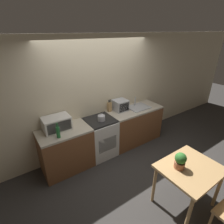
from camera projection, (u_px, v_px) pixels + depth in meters
name	position (u px, v px, depth m)	size (l,w,h in m)	color
ground_plane	(123.00, 165.00, 3.78)	(16.00, 16.00, 0.00)	#33302D
wall_back	(99.00, 96.00, 3.95)	(10.00, 0.06, 2.60)	beige
counter_left_run	(66.00, 149.00, 3.55)	(1.00, 0.62, 0.90)	brown
counter_right_run	(134.00, 125.00, 4.47)	(1.38, 0.62, 0.90)	brown
stove_range	(100.00, 137.00, 3.96)	(0.62, 0.62, 0.90)	silver
kettle	(101.00, 117.00, 3.69)	(0.16, 0.16, 0.20)	#B7B7BC
microwave	(57.00, 123.00, 3.34)	(0.51, 0.35, 0.26)	silver
bottle	(58.00, 132.00, 3.09)	(0.07, 0.07, 0.29)	#1E662D
knife_block	(110.00, 107.00, 4.09)	(0.09, 0.06, 0.30)	tan
toaster_oven	(120.00, 105.00, 4.14)	(0.31, 0.30, 0.26)	#ADAFB5
sink_basin	(138.00, 107.00, 4.33)	(0.52, 0.41, 0.24)	#ADAFB5
dining_table	(189.00, 173.00, 2.67)	(0.89, 0.75, 0.78)	tan
potted_plant	(180.00, 160.00, 2.57)	(0.17, 0.17, 0.26)	#9E5B3D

